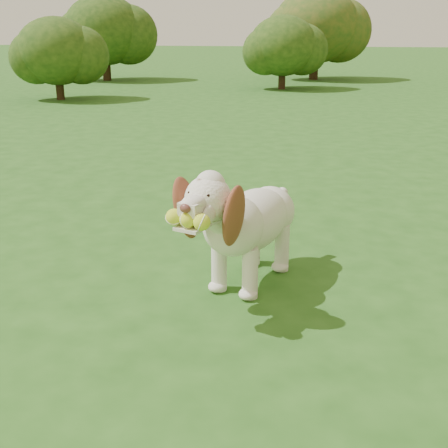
# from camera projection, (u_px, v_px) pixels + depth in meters

# --- Properties ---
(ground) EXTENTS (80.00, 80.00, 0.00)m
(ground) POSITION_uv_depth(u_px,v_px,m) (265.00, 248.00, 3.42)
(ground) COLOR #224E16
(ground) RESTS_ON ground
(dog) EXTENTS (0.58, 1.04, 0.69)m
(dog) POSITION_uv_depth(u_px,v_px,m) (245.00, 219.00, 2.81)
(dog) COLOR silver
(dog) RESTS_ON ground
(shrub_a) EXTENTS (1.43, 1.43, 1.48)m
(shrub_a) POSITION_uv_depth(u_px,v_px,m) (56.00, 51.00, 10.25)
(shrub_a) COLOR #382314
(shrub_a) RESTS_ON ground
(shrub_b) EXTENTS (1.49, 1.49, 1.54)m
(shrub_b) POSITION_uv_depth(u_px,v_px,m) (283.00, 46.00, 12.06)
(shrub_b) COLOR #382314
(shrub_b) RESTS_ON ground
(shrub_i) EXTENTS (2.18, 2.18, 2.25)m
(shrub_i) POSITION_uv_depth(u_px,v_px,m) (316.00, 26.00, 14.20)
(shrub_i) COLOR #382314
(shrub_i) RESTS_ON ground
(shrub_e) EXTENTS (2.00, 2.00, 2.07)m
(shrub_e) POSITION_uv_depth(u_px,v_px,m) (104.00, 30.00, 14.01)
(shrub_e) COLOR #382314
(shrub_e) RESTS_ON ground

